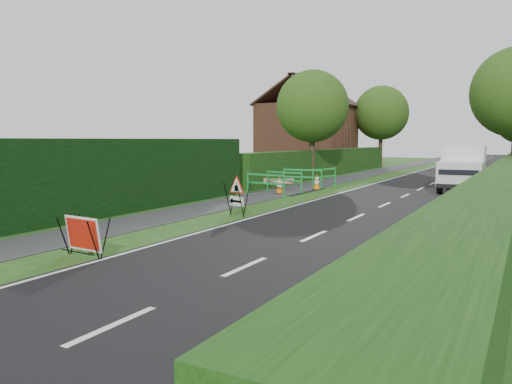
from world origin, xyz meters
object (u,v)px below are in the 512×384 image
at_px(hatchback_car, 452,166).
at_px(works_van, 463,167).
at_px(red_rect_sign, 83,235).
at_px(triangle_sign, 236,193).

bearing_deg(hatchback_car, works_van, -85.99).
bearing_deg(red_rect_sign, triangle_sign, 95.00).
bearing_deg(triangle_sign, red_rect_sign, -73.59).
height_order(red_rect_sign, works_van, works_van).
distance_m(red_rect_sign, hatchback_car, 31.52).
height_order(triangle_sign, hatchback_car, triangle_sign).
bearing_deg(red_rect_sign, hatchback_car, 88.37).
xyz_separation_m(red_rect_sign, triangle_sign, (-0.10, 6.35, 0.28)).
relative_size(red_rect_sign, triangle_sign, 0.93).
xyz_separation_m(triangle_sign, works_van, (5.42, 11.99, 0.37)).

